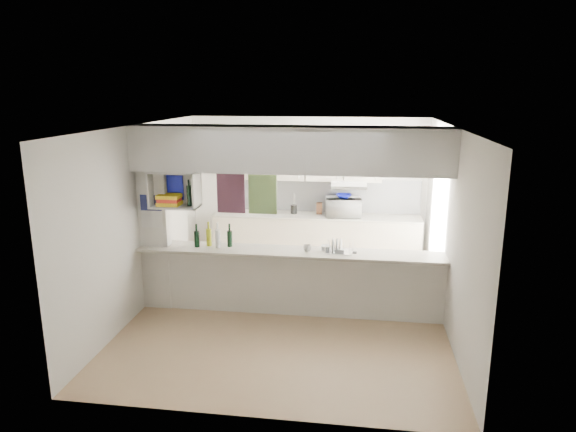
% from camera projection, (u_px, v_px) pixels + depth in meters
% --- Properties ---
extents(floor, '(4.80, 4.80, 0.00)m').
position_uv_depth(floor, '(289.00, 313.00, 7.22)').
color(floor, tan).
rests_on(floor, ground).
extents(ceiling, '(4.80, 4.80, 0.00)m').
position_uv_depth(ceiling, '(289.00, 126.00, 6.60)').
color(ceiling, white).
rests_on(ceiling, wall_back).
extents(wall_back, '(4.20, 0.00, 4.20)m').
position_uv_depth(wall_back, '(307.00, 190.00, 9.22)').
color(wall_back, silver).
rests_on(wall_back, floor).
extents(wall_left, '(0.00, 4.80, 4.80)m').
position_uv_depth(wall_left, '(141.00, 218.00, 7.20)').
color(wall_left, silver).
rests_on(wall_left, floor).
extents(wall_right, '(0.00, 4.80, 4.80)m').
position_uv_depth(wall_right, '(450.00, 229.00, 6.63)').
color(wall_right, silver).
rests_on(wall_right, floor).
extents(servery_partition, '(4.20, 0.50, 2.60)m').
position_uv_depth(servery_partition, '(276.00, 197.00, 6.85)').
color(servery_partition, silver).
rests_on(servery_partition, floor).
extents(cubby_shelf, '(0.65, 0.35, 0.50)m').
position_uv_depth(cubby_shelf, '(174.00, 191.00, 6.97)').
color(cubby_shelf, white).
rests_on(cubby_shelf, bulkhead).
extents(kitchen_run, '(3.60, 0.63, 2.24)m').
position_uv_depth(kitchen_run, '(315.00, 220.00, 9.06)').
color(kitchen_run, beige).
rests_on(kitchen_run, floor).
extents(microwave, '(0.64, 0.47, 0.33)m').
position_uv_depth(microwave, '(343.00, 207.00, 8.85)').
color(microwave, white).
rests_on(microwave, bench_top).
extents(bowl, '(0.26, 0.26, 0.06)m').
position_uv_depth(bowl, '(344.00, 196.00, 8.79)').
color(bowl, '#0C128D').
rests_on(bowl, microwave).
extents(dish_rack, '(0.38, 0.30, 0.19)m').
position_uv_depth(dish_rack, '(339.00, 247.00, 6.91)').
color(dish_rack, silver).
rests_on(dish_rack, breakfast_bar).
extents(cup, '(0.15, 0.15, 0.09)m').
position_uv_depth(cup, '(307.00, 248.00, 6.91)').
color(cup, white).
rests_on(cup, dish_rack).
extents(wine_bottles, '(0.52, 0.15, 0.36)m').
position_uv_depth(wine_bottles, '(213.00, 238.00, 7.14)').
color(wine_bottles, black).
rests_on(wine_bottles, breakfast_bar).
extents(plastic_tubs, '(0.49, 0.21, 0.07)m').
position_uv_depth(plastic_tubs, '(332.00, 249.00, 6.96)').
color(plastic_tubs, silver).
rests_on(plastic_tubs, breakfast_bar).
extents(utensil_jar, '(0.11, 0.11, 0.16)m').
position_uv_depth(utensil_jar, '(294.00, 209.00, 9.08)').
color(utensil_jar, black).
rests_on(utensil_jar, bench_top).
extents(knife_block, '(0.11, 0.09, 0.20)m').
position_uv_depth(knife_block, '(319.00, 208.00, 9.04)').
color(knife_block, '#52301C').
rests_on(knife_block, bench_top).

